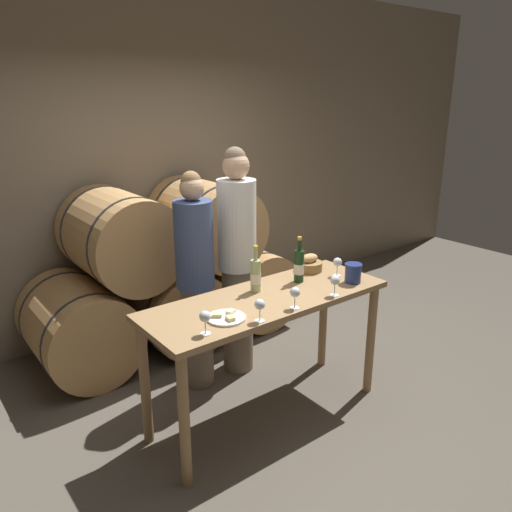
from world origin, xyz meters
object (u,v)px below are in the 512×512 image
Objects in this scene: cheese_plate at (226,317)px; wine_bottle_red at (299,266)px; tasting_table at (267,315)px; person_right at (237,260)px; wine_glass_left at (260,305)px; person_left at (196,280)px; wine_glass_center at (295,293)px; wine_glass_right at (335,281)px; wine_bottle_white at (256,275)px; wine_glass_far_left at (205,317)px; bread_basket at (309,264)px; wine_glass_far_right at (337,263)px; blue_crock at (353,272)px.

wine_bottle_red is at bearing 14.29° from cheese_plate.
tasting_table is 0.95× the size of person_right.
wine_glass_left reaches higher than tasting_table.
wine_glass_center is (0.19, -0.88, 0.14)m from person_left.
wine_glass_right reaches higher than cheese_plate.
wine_bottle_white is (0.00, 0.13, 0.25)m from tasting_table.
person_right is 1.17m from wine_glass_far_left.
wine_glass_right is at bearing -80.21° from person_right.
cheese_plate is 1.69× the size of wine_glass_center.
wine_glass_far_right is at bearing -68.48° from bread_basket.
wine_glass_right is (0.63, 0.00, 0.00)m from wine_glass_left.
wine_glass_far_right is (1.06, 0.11, 0.09)m from cheese_plate.
wine_glass_left is (-0.10, -0.89, 0.14)m from person_left.
wine_glass_center is at bearing -78.01° from person_left.
bread_basket is (0.22, 0.12, -0.07)m from wine_bottle_red.
person_left is at bearing 104.87° from tasting_table.
blue_crock is at bearing 7.32° from wine_glass_center.
wine_bottle_red is 0.79m from cheese_plate.
wine_glass_left is (-0.91, -0.09, 0.03)m from blue_crock.
wine_glass_left is at bearing -118.29° from person_right.
wine_glass_left is at bearing -164.62° from wine_glass_far_right.
wine_bottle_red is at bearing 13.00° from tasting_table.
wine_bottle_white is 0.69m from wine_glass_far_left.
wine_bottle_red is at bearing -7.29° from wine_bottle_white.
person_right is 0.97m from cheese_plate.
tasting_table is at bearing 18.40° from wine_glass_far_left.
wine_glass_right is at bearing -46.42° from wine_bottle_white.
blue_crock is 0.99× the size of wine_glass_right.
person_left is 7.08× the size of cheese_plate.
person_left reaches higher than tasting_table.
person_left is (-0.17, 0.63, 0.10)m from tasting_table.
wine_glass_left and wine_glass_far_right have the same top height.
blue_crock is 1.25m from wine_glass_far_left.
wine_glass_left is (-0.84, -0.46, 0.05)m from bread_basket.
wine_glass_center is at bearing -140.91° from bread_basket.
wine_glass_center reaches higher than tasting_table.
wine_glass_right is at bearing -3.07° from wine_glass_far_left.
cheese_plate is 1.07m from wine_glass_far_right.
bread_basket is 1.03m from cheese_plate.
wine_glass_center is at bearing 2.57° from wine_glass_left.
wine_glass_left is at bearing -136.10° from tasting_table.
wine_glass_left is 0.29m from wine_glass_center.
wine_glass_far_left is (-0.20, -0.09, 0.09)m from cheese_plate.
bread_basket is at bearing 19.58° from tasting_table.
blue_crock is (0.43, -0.80, 0.03)m from person_right.
wine_glass_left is (0.14, -0.15, 0.09)m from cheese_plate.
tasting_table is 0.69m from wine_glass_far_right.
person_left is 5.03× the size of wine_bottle_red.
person_right is 1.01m from wine_glass_left.
wine_glass_right is at bearing -59.04° from person_left.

